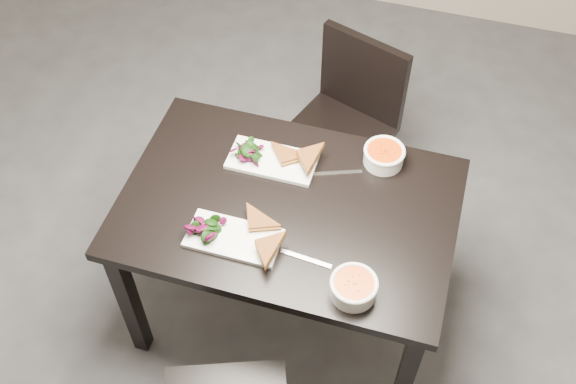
# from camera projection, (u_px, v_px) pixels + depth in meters

# --- Properties ---
(ground) EXTENTS (5.00, 5.00, 0.00)m
(ground) POSITION_uv_depth(u_px,v_px,m) (255.00, 335.00, 2.94)
(ground) COLOR #47474C
(ground) RESTS_ON ground
(table) EXTENTS (1.20, 0.80, 0.75)m
(table) POSITION_uv_depth(u_px,v_px,m) (288.00, 221.00, 2.52)
(table) COLOR black
(table) RESTS_ON ground
(chair_far) EXTENTS (0.54, 0.54, 0.85)m
(chair_far) POSITION_uv_depth(u_px,v_px,m) (347.00, 117.00, 3.09)
(chair_far) COLOR black
(chair_far) RESTS_ON ground
(plate_near) EXTENTS (0.32, 0.16, 0.02)m
(plate_near) POSITION_uv_depth(u_px,v_px,m) (234.00, 238.00, 2.34)
(plate_near) COLOR white
(plate_near) RESTS_ON table
(sandwich_near) EXTENTS (0.19, 0.17, 0.05)m
(sandwich_near) POSITION_uv_depth(u_px,v_px,m) (253.00, 233.00, 2.31)
(sandwich_near) COLOR #995220
(sandwich_near) RESTS_ON plate_near
(salad_near) EXTENTS (0.10, 0.09, 0.04)m
(salad_near) POSITION_uv_depth(u_px,v_px,m) (205.00, 226.00, 2.33)
(salad_near) COLOR black
(salad_near) RESTS_ON plate_near
(soup_bowl_near) EXTENTS (0.16, 0.16, 0.07)m
(soup_bowl_near) POSITION_uv_depth(u_px,v_px,m) (354.00, 287.00, 2.18)
(soup_bowl_near) COLOR white
(soup_bowl_near) RESTS_ON table
(cutlery_near) EXTENTS (0.18, 0.03, 0.00)m
(cutlery_near) POSITION_uv_depth(u_px,v_px,m) (306.00, 259.00, 2.29)
(cutlery_near) COLOR silver
(cutlery_near) RESTS_ON table
(plate_far) EXTENTS (0.33, 0.16, 0.02)m
(plate_far) POSITION_uv_depth(u_px,v_px,m) (272.00, 161.00, 2.56)
(plate_far) COLOR white
(plate_far) RESTS_ON table
(sandwich_far) EXTENTS (0.21, 0.20, 0.05)m
(sandwich_far) POSITION_uv_depth(u_px,v_px,m) (288.00, 161.00, 2.51)
(sandwich_far) COLOR #995220
(sandwich_far) RESTS_ON plate_far
(salad_far) EXTENTS (0.10, 0.09, 0.05)m
(salad_far) POSITION_uv_depth(u_px,v_px,m) (247.00, 150.00, 2.55)
(salad_far) COLOR black
(salad_far) RESTS_ON plate_far
(soup_bowl_far) EXTENTS (0.16, 0.16, 0.07)m
(soup_bowl_far) POSITION_uv_depth(u_px,v_px,m) (384.00, 155.00, 2.53)
(soup_bowl_far) COLOR white
(soup_bowl_far) RESTS_ON table
(cutlery_far) EXTENTS (0.17, 0.08, 0.00)m
(cutlery_far) POSITION_uv_depth(u_px,v_px,m) (338.00, 173.00, 2.53)
(cutlery_far) COLOR silver
(cutlery_far) RESTS_ON table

